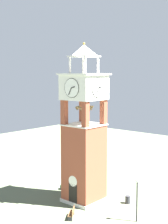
% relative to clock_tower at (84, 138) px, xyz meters
% --- Properties ---
extents(ground, '(80.00, 80.00, 0.00)m').
position_rel_clock_tower_xyz_m(ground, '(-0.00, 0.00, -6.67)').
color(ground, '#5B664C').
extents(clock_tower, '(3.99, 3.99, 16.37)m').
position_rel_clock_tower_xyz_m(clock_tower, '(0.00, 0.00, 0.00)').
color(clock_tower, brown).
rests_on(clock_tower, ground).
extents(park_bench, '(1.29, 1.56, 0.95)m').
position_rel_clock_tower_xyz_m(park_bench, '(1.91, -3.90, -6.19)').
color(park_bench, brown).
rests_on(park_bench, ground).
extents(lamp_post, '(0.36, 0.36, 3.99)m').
position_rel_clock_tower_xyz_m(lamp_post, '(6.84, -0.63, -3.91)').
color(lamp_post, black).
rests_on(lamp_post, ground).
extents(trash_bin, '(0.52, 0.52, 0.80)m').
position_rel_clock_tower_xyz_m(trash_bin, '(3.84, 2.45, -6.27)').
color(trash_bin, '#2D2D33').
rests_on(trash_bin, ground).
extents(shrub_near_entry, '(0.82, 0.82, 0.65)m').
position_rel_clock_tower_xyz_m(shrub_near_entry, '(-4.16, 1.18, -6.34)').
color(shrub_near_entry, '#336638').
rests_on(shrub_near_entry, ground).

